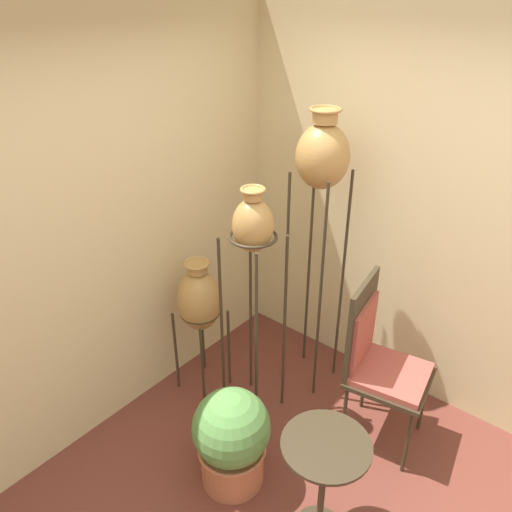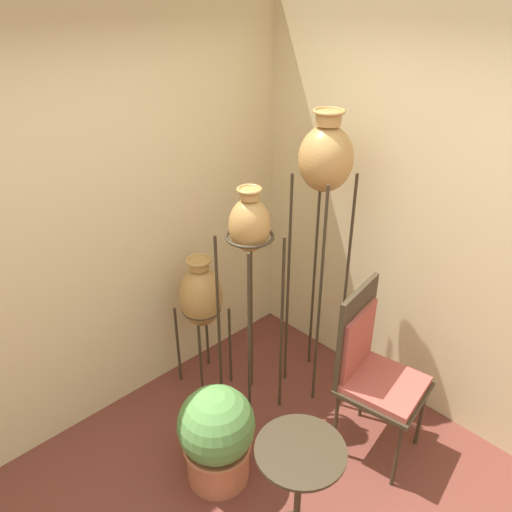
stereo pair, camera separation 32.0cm
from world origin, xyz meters
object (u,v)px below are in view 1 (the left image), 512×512
vase_stand_medium (253,235)px  side_table (324,470)px  potted_plant (232,438)px  vase_stand_tall (322,162)px  vase_stand_short (199,301)px  chair (378,356)px

vase_stand_medium → side_table: (-0.49, -0.88, -0.87)m
side_table → potted_plant: 0.61m
vase_stand_tall → vase_stand_short: vase_stand_tall is taller
potted_plant → side_table: bearing=-84.9°
side_table → vase_stand_tall: bearing=36.9°
vase_stand_short → side_table: (-0.42, -1.30, -0.26)m
vase_stand_tall → vase_stand_medium: (-0.52, 0.12, -0.34)m
vase_stand_short → potted_plant: 0.94m
potted_plant → chair: bearing=-28.0°
vase_stand_short → chair: bearing=-71.7°
vase_stand_tall → vase_stand_medium: vase_stand_tall is taller
chair → potted_plant: chair is taller
vase_stand_medium → vase_stand_short: (-0.07, 0.42, -0.61)m
vase_stand_medium → side_table: vase_stand_medium is taller
vase_stand_tall → chair: size_ratio=1.77×
vase_stand_medium → chair: vase_stand_medium is taller
vase_stand_tall → vase_stand_medium: 0.63m
vase_stand_medium → vase_stand_short: size_ratio=1.56×
side_table → potted_plant: (-0.05, 0.59, -0.15)m
chair → vase_stand_medium: bearing=103.1°
vase_stand_tall → chair: (-0.21, -0.62, -1.06)m
vase_stand_medium → chair: bearing=-67.4°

